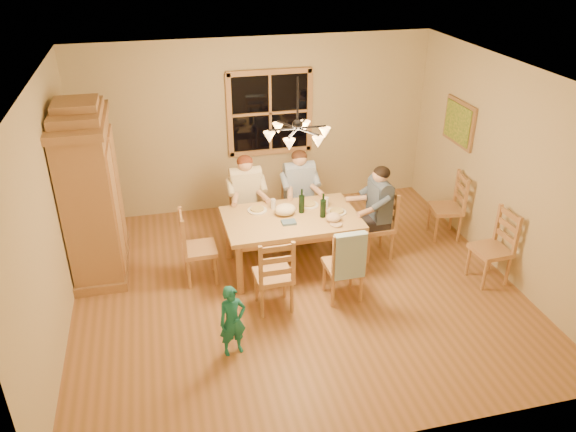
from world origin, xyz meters
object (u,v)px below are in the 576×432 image
object	(u,v)px
chair_end_left	(200,259)
wine_bottle_a	(302,201)
chandelier	(297,133)
chair_end_right	(376,236)
chair_spare_front	(489,260)
chair_spare_back	(444,218)
child	(233,321)
chair_near_right	(343,276)
adult_plaid_man	(299,183)
adult_slate_man	(378,201)
chair_far_left	(247,223)
armoire	(92,196)
wine_bottle_b	(323,205)
chair_near_left	(274,286)
adult_woman	(246,189)
chair_far_right	(299,216)
dining_table	(291,224)

from	to	relation	value
chair_end_left	wine_bottle_a	bearing A→B (deg)	93.73
chandelier	wine_bottle_a	world-z (taller)	chandelier
chair_end_right	chair_spare_front	size ratio (longest dim) A/B	1.00
chair_spare_back	child	bearing A→B (deg)	127.77
chandelier	chair_end_right	xyz separation A→B (m)	(1.27, 0.52, -1.77)
chair_near_right	chair_end_left	distance (m)	1.84
chair_end_right	chair_spare_back	distance (m)	1.21
adult_plaid_man	adult_slate_man	xyz separation A→B (m)	(0.89, -0.81, 0.00)
chair_far_left	armoire	bearing A→B (deg)	4.82
adult_slate_man	chair_end_right	bearing A→B (deg)	-0.00
adult_plaid_man	adult_slate_man	size ratio (longest dim) A/B	1.00
armoire	wine_bottle_a	distance (m)	2.69
chandelier	wine_bottle_b	world-z (taller)	chandelier
armoire	chair_near_right	world-z (taller)	armoire
wine_bottle_b	child	distance (m)	2.07
chair_near_left	chair_spare_front	xyz separation A→B (m)	(2.82, -0.08, 0.00)
chair_near_left	chair_spare_back	size ratio (longest dim) A/B	1.00
chair_near_right	adult_plaid_man	distance (m)	1.74
armoire	chair_spare_back	xyz separation A→B (m)	(4.87, -0.32, -0.75)
chair_near_right	chair_spare_back	xyz separation A→B (m)	(1.94, 1.10, 0.00)
child	chair_near_left	bearing A→B (deg)	36.09
armoire	chair_end_left	bearing A→B (deg)	-26.48
adult_woman	adult_slate_man	distance (m)	1.84
chair_far_right	chair_near_right	size ratio (longest dim) A/B	1.00
wine_bottle_a	chair_spare_back	distance (m)	2.33
adult_plaid_man	child	world-z (taller)	adult_plaid_man
child	chair_spare_front	xyz separation A→B (m)	(3.41, 0.61, -0.11)
adult_woman	wine_bottle_b	size ratio (longest dim) A/B	2.65
chair_near_left	wine_bottle_b	size ratio (longest dim) A/B	3.00
chair_far_left	chair_end_right	world-z (taller)	same
chandelier	adult_slate_man	bearing A→B (deg)	22.20
armoire	chair_far_right	distance (m)	2.91
chair_far_right	chair_near_left	world-z (taller)	same
chair_near_left	adult_woman	distance (m)	1.74
chair_spare_back	chair_near_right	bearing A→B (deg)	129.38
adult_plaid_man	chair_far_right	bearing A→B (deg)	180.00
wine_bottle_b	adult_slate_man	bearing A→B (deg)	8.38
adult_slate_man	chandelier	bearing A→B (deg)	111.06
chair_far_right	adult_plaid_man	world-z (taller)	adult_plaid_man
chair_end_right	adult_plaid_man	bearing A→B (deg)	46.64
chair_far_right	child	bearing A→B (deg)	59.28
armoire	adult_slate_man	world-z (taller)	armoire
chair_near_right	adult_slate_man	xyz separation A→B (m)	(0.76, 0.84, 0.54)
adult_woman	chair_spare_front	xyz separation A→B (m)	(2.85, -1.73, -0.54)
wine_bottle_a	chair_spare_back	size ratio (longest dim) A/B	0.33
chair_far_left	chair_spare_front	bearing A→B (deg)	147.57
chair_spare_back	adult_plaid_man	bearing A→B (deg)	85.07
dining_table	chair_end_right	size ratio (longest dim) A/B	1.79
child	dining_table	bearing A→B (deg)	43.16
child	chair_spare_front	size ratio (longest dim) A/B	0.84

